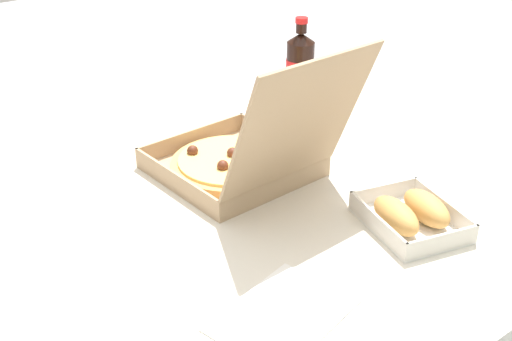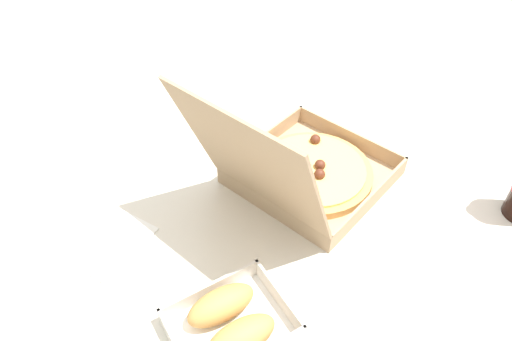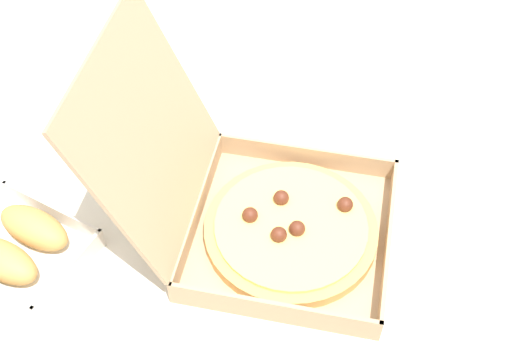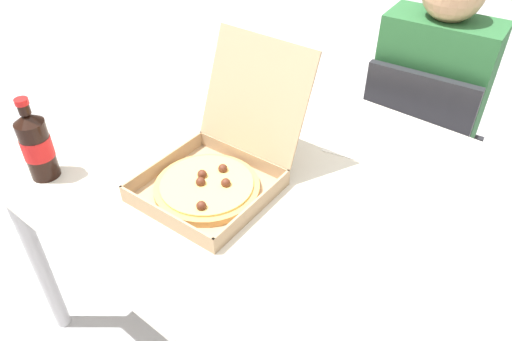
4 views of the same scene
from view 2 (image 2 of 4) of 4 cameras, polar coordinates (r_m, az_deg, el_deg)
dining_table at (r=1.05m, az=-2.42°, el=-5.96°), size 1.37×0.98×0.74m
pizza_box_open at (r=0.99m, az=5.79°, el=-0.03°), size 0.31×0.42×0.32m
bread_side_box at (r=0.79m, az=-3.07°, el=-17.90°), size 0.19×0.22×0.06m
paper_menu at (r=0.98m, az=-19.20°, el=-7.14°), size 0.24×0.19×0.00m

